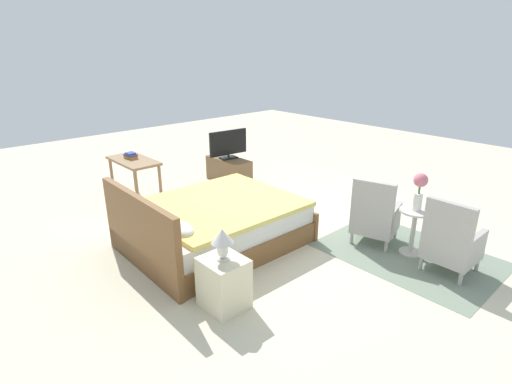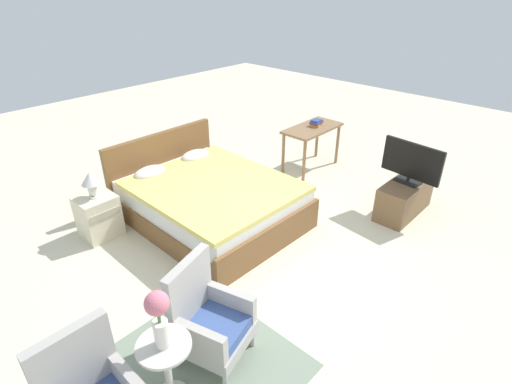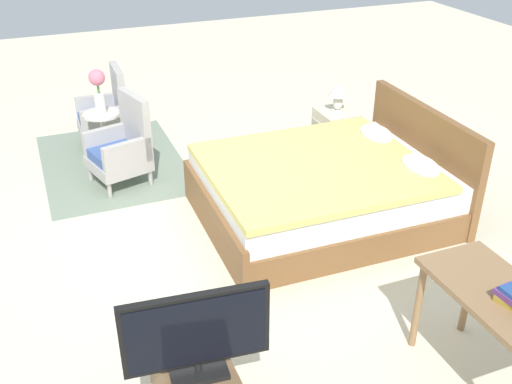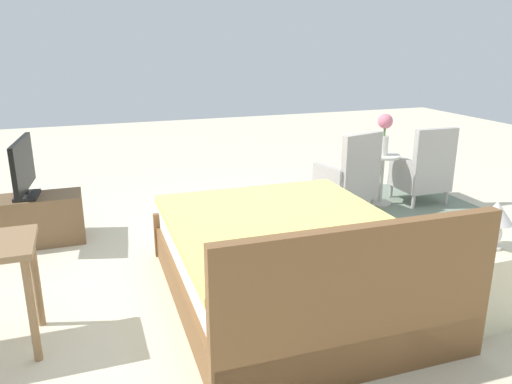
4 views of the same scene
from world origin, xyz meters
name	(u,v)px [view 1 (image 1 of 4)]	position (x,y,z in m)	size (l,w,h in m)	color
ground_plane	(266,225)	(0.00, 0.00, 0.00)	(16.00, 16.00, 0.00)	beige
floor_rug	(408,254)	(-1.87, -0.73, 0.00)	(2.10, 1.50, 0.01)	gray
bed	(212,224)	(0.04, 0.95, 0.30)	(1.76, 2.22, 0.96)	brown
armchair_by_window_left	(451,243)	(-2.38, -0.67, 0.38)	(0.55, 0.55, 0.92)	#ADA8A3
armchair_by_window_right	(375,217)	(-1.38, -0.68, 0.38)	(0.67, 0.67, 0.92)	#ADA8A3
side_table	(414,227)	(-1.87, -0.79, 0.38)	(0.40, 0.40, 0.60)	beige
flower_vase	(420,188)	(-1.87, -0.79, 0.90)	(0.17, 0.17, 0.48)	silver
nightstand	(224,283)	(-1.12, 1.67, 0.27)	(0.44, 0.41, 0.54)	beige
table_lamp	(222,240)	(-1.12, 1.67, 0.76)	(0.22, 0.22, 0.33)	silver
tv_stand	(229,170)	(1.96, -0.87, 0.24)	(0.96, 0.40, 0.47)	brown
tv_flatscreen	(228,144)	(1.96, -0.87, 0.76)	(0.23, 0.81, 0.55)	black
vanity_desk	(134,166)	(2.27, 0.92, 0.62)	(1.04, 0.52, 0.72)	#8E6B47
book_stack	(131,156)	(2.37, 0.92, 0.77)	(0.23, 0.18, 0.10)	#B79333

